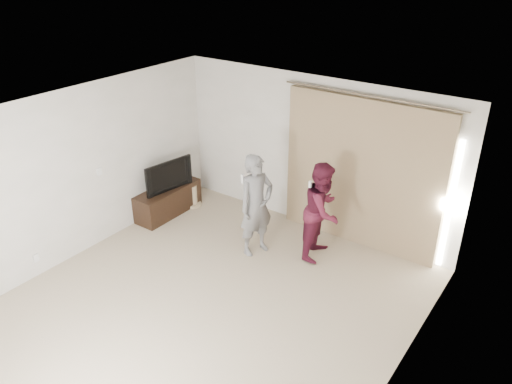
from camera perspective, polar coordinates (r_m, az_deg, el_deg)
floor at (r=6.96m, az=-5.56°, el=-12.83°), size 5.50×5.50×0.00m
wall_back at (r=8.25m, az=6.54°, el=4.31°), size 5.00×0.04×2.60m
wall_left at (r=7.94m, az=-19.84°, el=1.91°), size 0.04×5.50×2.60m
ceiling at (r=5.68m, az=-6.71°, el=7.87°), size 5.00×5.50×0.01m
curtain at (r=7.87m, az=12.04°, el=1.97°), size 2.80×0.11×2.46m
tv_console at (r=9.11m, az=-10.00°, el=-0.98°), size 0.45×1.29×0.50m
tv at (r=8.89m, az=-10.26°, el=2.00°), size 0.28×0.95×0.55m
scratching_post at (r=9.34m, az=-7.26°, el=-0.63°), size 0.31×0.31×0.41m
person_man at (r=7.61m, az=0.03°, el=-1.53°), size 0.56×0.69×1.64m
person_woman at (r=7.61m, az=7.61°, el=-2.12°), size 0.68×0.82×1.55m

